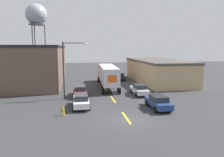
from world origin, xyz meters
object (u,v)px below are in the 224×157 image
object	(u,v)px
water_tower	(36,15)
street_lamp	(67,66)
fire_hydrant	(63,111)
parked_car_right_near	(158,102)
parked_car_right_mid	(139,89)
parked_car_right_far	(119,76)
parked_car_left_near	(81,100)
semi_truck	(107,74)
parked_car_left_far	(80,91)

from	to	relation	value
water_tower	street_lamp	bearing A→B (deg)	-74.79
fire_hydrant	street_lamp	bearing A→B (deg)	88.59
parked_car_right_near	parked_car_right_mid	xyz separation A→B (m)	(0.00, 7.48, 0.00)
parked_car_right_far	water_tower	distance (m)	29.23
parked_car_right_mid	water_tower	world-z (taller)	water_tower
parked_car_left_near	parked_car_right_near	bearing A→B (deg)	-13.20
parked_car_right_far	parked_car_right_mid	distance (m)	15.11
semi_truck	parked_car_left_near	bearing A→B (deg)	-108.06
parked_car_right_mid	semi_truck	bearing A→B (deg)	115.62
fire_hydrant	parked_car_right_far	bearing A→B (deg)	65.69
semi_truck	parked_car_right_mid	world-z (taller)	semi_truck
parked_car_left_far	fire_hydrant	world-z (taller)	parked_car_left_far
parked_car_left_near	parked_car_right_far	size ratio (longest dim) A/B	1.00
parked_car_right_mid	street_lamp	distance (m)	11.07
parked_car_right_near	parked_car_right_mid	bearing A→B (deg)	90.00
fire_hydrant	parked_car_left_far	bearing A→B (deg)	77.81
parked_car_right_far	semi_truck	bearing A→B (deg)	-116.47
parked_car_right_far	street_lamp	bearing A→B (deg)	-123.08
semi_truck	street_lamp	distance (m)	11.07
semi_truck	fire_hydrant	size ratio (longest dim) A/B	15.39
parked_car_left_near	parked_car_right_mid	bearing A→B (deg)	32.05
parked_car_left_far	fire_hydrant	bearing A→B (deg)	-102.19
street_lamp	fire_hydrant	distance (m)	8.48
parked_car_right_near	parked_car_right_far	xyz separation A→B (m)	(0.00, 22.58, 0.00)
parked_car_right_far	parked_car_right_near	bearing A→B (deg)	-90.00
street_lamp	parked_car_right_far	bearing A→B (deg)	56.92
parked_car_left_near	water_tower	xyz separation A→B (m)	(-10.53, 37.08, 14.55)
parked_car_right_far	fire_hydrant	bearing A→B (deg)	-114.31
parked_car_right_near	parked_car_left_far	bearing A→B (deg)	137.72
semi_truck	street_lamp	world-z (taller)	street_lamp
parked_car_right_mid	fire_hydrant	bearing A→B (deg)	-141.91
parked_car_left_far	fire_hydrant	size ratio (longest dim) A/B	4.79
parked_car_right_mid	water_tower	bearing A→B (deg)	121.27
semi_truck	street_lamp	bearing A→B (deg)	-125.36
parked_car_left_far	parked_car_right_near	world-z (taller)	same
street_lamp	parked_car_right_mid	bearing A→B (deg)	4.59
parked_car_right_far	street_lamp	distance (m)	19.39
parked_car_left_far	street_lamp	distance (m)	4.29
parked_car_left_far	parked_car_right_near	size ratio (longest dim) A/B	1.00
parked_car_left_far	street_lamp	world-z (taller)	street_lamp
semi_truck	water_tower	xyz separation A→B (m)	(-15.52, 23.95, 13.08)
parked_car_left_far	street_lamp	bearing A→B (deg)	-143.51
parked_car_right_mid	street_lamp	bearing A→B (deg)	-175.41
semi_truck	parked_car_right_far	world-z (taller)	semi_truck
parked_car_left_far	water_tower	distance (m)	36.02
semi_truck	fire_hydrant	bearing A→B (deg)	-110.52
parked_car_left_near	street_lamp	size ratio (longest dim) A/B	0.61
parked_car_left_near	street_lamp	bearing A→B (deg)	110.24
parked_car_right_near	parked_car_right_far	size ratio (longest dim) A/B	1.00
parked_car_right_mid	parked_car_left_near	bearing A→B (deg)	-147.95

